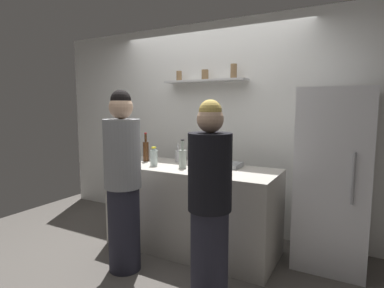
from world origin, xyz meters
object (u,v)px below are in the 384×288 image
(refrigerator, at_px, (333,178))
(wine_bottle_amber_glass, at_px, (146,151))
(wine_bottle_pale_glass, at_px, (183,158))
(utensil_holder, at_px, (179,156))
(baking_pan, at_px, (225,165))
(person_grey_hoodie, at_px, (123,183))
(person_blonde, at_px, (210,205))
(water_bottle_plastic, at_px, (154,157))

(refrigerator, xyz_separation_m, wine_bottle_amber_glass, (-2.02, -0.31, 0.17))
(refrigerator, distance_m, wine_bottle_pale_glass, 1.51)
(refrigerator, bearing_deg, utensil_holder, -175.10)
(baking_pan, height_order, wine_bottle_pale_glass, wine_bottle_pale_glass)
(wine_bottle_pale_glass, bearing_deg, refrigerator, 17.62)
(refrigerator, distance_m, wine_bottle_amber_glass, 2.05)
(refrigerator, xyz_separation_m, utensil_holder, (-1.66, -0.14, 0.11))
(utensil_holder, height_order, wine_bottle_amber_glass, wine_bottle_amber_glass)
(wine_bottle_amber_glass, bearing_deg, person_grey_hoodie, -68.10)
(person_blonde, xyz_separation_m, person_grey_hoodie, (-0.92, 0.06, 0.06))
(water_bottle_plastic, bearing_deg, utensil_holder, 73.98)
(water_bottle_plastic, xyz_separation_m, person_blonde, (0.97, -0.62, -0.21))
(person_blonde, bearing_deg, wine_bottle_pale_glass, 56.14)
(wine_bottle_amber_glass, distance_m, wine_bottle_pale_glass, 0.61)
(utensil_holder, bearing_deg, wine_bottle_amber_glass, -154.68)
(baking_pan, bearing_deg, person_grey_hoodie, -126.74)
(water_bottle_plastic, bearing_deg, wine_bottle_amber_glass, 142.72)
(wine_bottle_amber_glass, bearing_deg, wine_bottle_pale_glass, -13.56)
(wine_bottle_pale_glass, distance_m, person_blonde, 0.96)
(wine_bottle_amber_glass, height_order, person_blonde, person_blonde)
(wine_bottle_pale_glass, relative_size, person_grey_hoodie, 0.18)
(wine_bottle_pale_glass, height_order, person_grey_hoodie, person_grey_hoodie)
(person_blonde, height_order, person_grey_hoodie, person_grey_hoodie)
(wine_bottle_pale_glass, height_order, water_bottle_plastic, wine_bottle_pale_glass)
(refrigerator, bearing_deg, person_blonde, -124.93)
(baking_pan, height_order, utensil_holder, utensil_holder)
(refrigerator, distance_m, person_blonde, 1.38)
(person_grey_hoodie, bearing_deg, refrigerator, 103.79)
(baking_pan, relative_size, utensil_holder, 1.51)
(utensil_holder, relative_size, wine_bottle_pale_glass, 0.74)
(refrigerator, height_order, person_blonde, refrigerator)
(refrigerator, distance_m, utensil_holder, 1.67)
(utensil_holder, distance_m, wine_bottle_amber_glass, 0.40)
(baking_pan, bearing_deg, utensil_holder, 175.26)
(water_bottle_plastic, bearing_deg, refrigerator, 16.03)
(baking_pan, bearing_deg, water_bottle_plastic, -155.98)
(wine_bottle_amber_glass, bearing_deg, refrigerator, 8.80)
(refrigerator, xyz_separation_m, wine_bottle_pale_glass, (-1.43, -0.45, 0.15))
(water_bottle_plastic, height_order, person_blonde, person_blonde)
(refrigerator, relative_size, person_blonde, 1.07)
(utensil_holder, bearing_deg, water_bottle_plastic, -106.02)
(wine_bottle_amber_glass, relative_size, water_bottle_plastic, 1.63)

